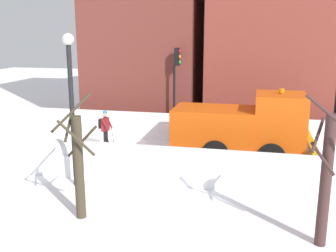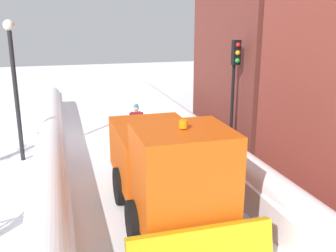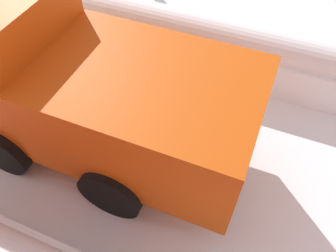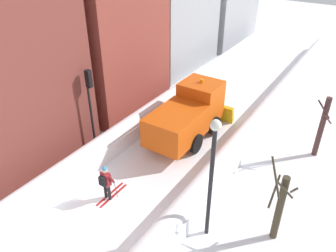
{
  "view_description": "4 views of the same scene",
  "coord_description": "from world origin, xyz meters",
  "views": [
    {
      "loc": [
        16.2,
        7.96,
        5.28
      ],
      "look_at": [
        0.52,
        4.42,
        1.48
      ],
      "focal_mm": 42.07,
      "sensor_mm": 36.0,
      "label": 1
    },
    {
      "loc": [
        2.43,
        16.89,
        5.32
      ],
      "look_at": [
        -1.29,
        3.79,
        1.49
      ],
      "focal_mm": 41.04,
      "sensor_mm": 36.0,
      "label": 2
    },
    {
      "loc": [
        -3.31,
        4.66,
        5.36
      ],
      "look_at": [
        -0.1,
        5.97,
        1.1
      ],
      "focal_mm": 35.17,
      "sensor_mm": 36.0,
      "label": 3
    },
    {
      "loc": [
        7.83,
        -6.88,
        10.81
      ],
      "look_at": [
        -0.18,
        5.46,
        1.79
      ],
      "focal_mm": 36.02,
      "sensor_mm": 36.0,
      "label": 4
    }
  ],
  "objects": [
    {
      "name": "traffic_light_pole",
      "position": [
        -3.85,
        3.86,
        3.19
      ],
      "size": [
        0.28,
        0.42,
        4.56
      ],
      "color": "black",
      "rests_on": "ground"
    },
    {
      "name": "street_lamp",
      "position": [
        4.03,
        1.84,
        3.34
      ],
      "size": [
        0.4,
        0.4,
        5.29
      ],
      "color": "black",
      "rests_on": "ground"
    },
    {
      "name": "bare_tree_near",
      "position": [
        6.34,
        3.11,
        1.66
      ],
      "size": [
        1.22,
        1.4,
        3.63
      ],
      "color": "#3F3727",
      "rests_on": "ground"
    },
    {
      "name": "skier",
      "position": [
        -0.63,
        1.14,
        1.0
      ],
      "size": [
        0.62,
        1.8,
        1.81
      ],
      "color": "black",
      "rests_on": "ground"
    },
    {
      "name": "bare_tree_mid",
      "position": [
        6.46,
        9.74,
        1.81
      ],
      "size": [
        1.02,
        1.24,
        3.94
      ],
      "color": "#442B29",
      "rests_on": "ground"
    },
    {
      "name": "snowbank_left",
      "position": [
        -2.92,
        10.0,
        0.63
      ],
      "size": [
        1.1,
        36.0,
        1.32
      ],
      "color": "white",
      "rests_on": "ground"
    },
    {
      "name": "ground_plane",
      "position": [
        0.0,
        10.0,
        0.0
      ],
      "size": [
        80.0,
        80.0,
        0.0
      ],
      "primitive_type": "plane",
      "color": "white"
    },
    {
      "name": "plow_truck",
      "position": [
        -0.18,
        7.59,
        1.48
      ],
      "size": [
        3.2,
        5.98,
        3.12
      ],
      "color": "#DB510F",
      "rests_on": "ground"
    },
    {
      "name": "snowbank_right",
      "position": [
        2.92,
        10.0,
        0.62
      ],
      "size": [
        1.1,
        36.0,
        1.31
      ],
      "color": "white",
      "rests_on": "ground"
    }
  ]
}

